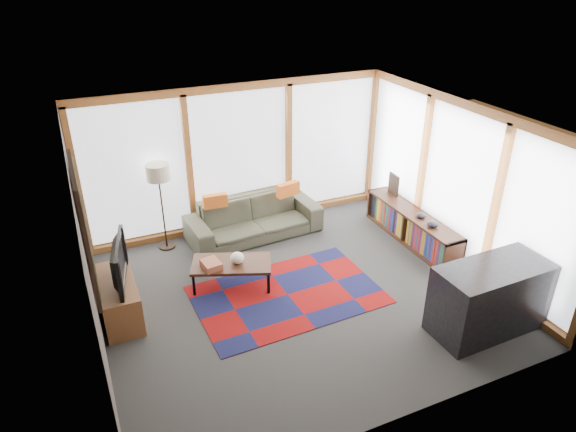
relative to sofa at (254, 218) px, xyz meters
name	(u,v)px	position (x,y,z in m)	size (l,w,h in m)	color
ground	(299,294)	(-0.02, -1.92, -0.34)	(5.50, 5.50, 0.00)	#292927
room_envelope	(314,178)	(0.47, -1.36, 1.20)	(5.52, 5.02, 2.62)	#493D36
rug	(288,295)	(-0.19, -1.88, -0.33)	(2.66, 1.71, 0.01)	maroon
sofa	(254,218)	(0.00, 0.00, 0.00)	(2.32, 0.91, 0.68)	#38382A
pillow_left	(215,201)	(-0.66, 0.03, 0.45)	(0.41, 0.12, 0.23)	orange
pillow_right	(288,189)	(0.64, -0.05, 0.46)	(0.43, 0.13, 0.23)	orange
floor_lamp	(162,207)	(-1.51, 0.22, 0.42)	(0.38, 0.38, 1.51)	black
coffee_table	(232,274)	(-0.84, -1.29, -0.15)	(1.17, 0.58, 0.39)	#341710
book_stack	(211,265)	(-1.15, -1.30, 0.10)	(0.24, 0.30, 0.10)	#9C4E32
vase	(237,258)	(-0.76, -1.34, 0.14)	(0.20, 0.20, 0.18)	white
bookshelf	(412,227)	(2.41, -1.29, -0.06)	(0.40, 2.22, 0.55)	#341710
bowl_a	(433,224)	(2.38, -1.84, 0.26)	(0.19, 0.19, 0.09)	black
bowl_b	(421,215)	(2.41, -1.50, 0.26)	(0.16, 0.16, 0.08)	black
shelf_picture	(394,184)	(2.51, -0.53, 0.41)	(0.04, 0.29, 0.39)	black
tv_console	(119,299)	(-2.48, -1.39, -0.05)	(0.48, 1.14, 0.57)	brown
television	(113,263)	(-2.47, -1.39, 0.53)	(1.02, 0.13, 0.59)	black
bar_counter	(489,298)	(1.92, -3.61, 0.14)	(1.51, 0.70, 0.95)	black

